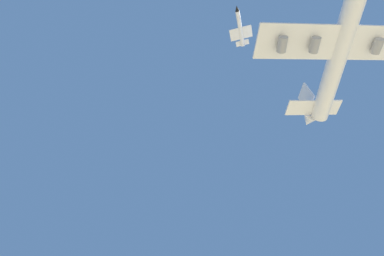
% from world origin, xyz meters
% --- Properties ---
extents(carrier_jet, '(77.92, 60.93, 20.16)m').
position_xyz_m(carrier_jet, '(2.20, 107.38, 96.70)').
color(carrier_jet, white).
extents(chase_jet_right_wing, '(15.31, 8.61, 4.00)m').
position_xyz_m(chase_jet_right_wing, '(5.20, 74.49, 106.69)').
color(chase_jet_right_wing, silver).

